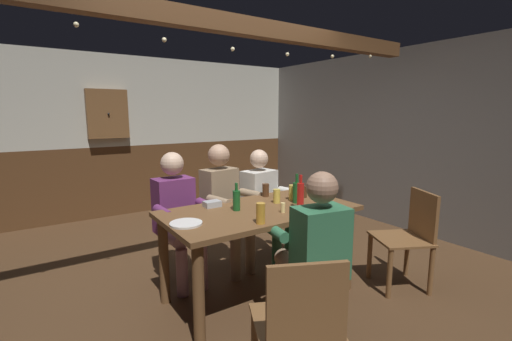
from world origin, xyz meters
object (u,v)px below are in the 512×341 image
Objects in this scene: bottle_2 at (300,195)px; pint_glass_0 at (266,190)px; chair_empty_near_left at (299,328)px; table_candle at (283,208)px; bottle_1 at (237,200)px; pint_glass_5 at (303,192)px; person_1 at (224,202)px; bottle_0 at (296,192)px; person_2 at (264,200)px; wall_dart_cabinet at (107,114)px; person_0 at (177,212)px; dining_table at (260,222)px; plate_0 at (186,223)px; chair_empty_near_right at (409,236)px; pint_glass_2 at (292,192)px; pint_glass_3 at (261,213)px; pint_glass_1 at (277,196)px; condiment_caddy at (212,204)px; pint_glass_4 at (315,188)px; person_3 at (313,246)px.

pint_glass_0 is (0.02, 0.52, -0.06)m from bottle_2.
chair_empty_near_left is 1.12m from table_candle.
bottle_1 reaches higher than pint_glass_5.
bottle_0 is (0.36, -0.67, 0.19)m from person_1.
person_2 is 2.83m from wall_dart_cabinet.
wall_dart_cabinet is at bearing -91.16° from person_0.
dining_table is 6.85× the size of plate_0.
person_1 is 0.48m from person_2.
pint_glass_2 reaches higher than chair_empty_near_right.
bottle_0 is 0.67m from pint_glass_3.
pint_glass_1 reaches higher than table_candle.
wall_dart_cabinet reaches higher than bottle_1.
bottle_1 reaches higher than plate_0.
chair_empty_near_right is at bearing -34.62° from bottle_0.
pint_glass_5 is (0.07, -0.55, 0.18)m from person_2.
pint_glass_0 is (0.48, 0.26, -0.03)m from bottle_1.
bottle_1 reaches higher than condiment_caddy.
person_0 is at bearing -10.89° from person_1.
pint_glass_4 is at bearing -27.94° from pint_glass_0.
plate_0 is 0.51m from bottle_1.
bottle_1 reaches higher than pint_glass_1.
bottle_1 is 2.07× the size of pint_glass_5.
pint_glass_0 is at bearing 68.90° from table_candle.
dining_table is at bearing 143.72° from bottle_2.
person_2 reaches higher than bottle_1.
person_0 is 0.85m from pint_glass_0.
table_candle is 0.34m from pint_glass_3.
bottle_2 is 0.42m from pint_glass_5.
person_0 reaches higher than pint_glass_0.
bottle_0 is (1.05, 0.03, 0.09)m from plate_0.
table_candle is at bearing 121.02° from person_0.
person_2 is at bearing 96.79° from pint_glass_5.
pint_glass_3 is at bearing -156.98° from table_candle.
pint_glass_3 reaches higher than pint_glass_2.
wall_dart_cabinet reaches higher than pint_glass_4.
person_2 is at bearing 64.87° from pint_glass_1.
pint_glass_0 is 0.81× the size of pint_glass_3.
person_3 is 1.35× the size of chair_empty_near_left.
person_0 is 10.94× the size of pint_glass_5.
bottle_2 is at bearing 95.58° from person_1.
person_3 is at bearing -81.56° from wall_dart_cabinet.
pint_glass_0 is (0.29, 0.32, 0.18)m from dining_table.
person_2 is 7.75× the size of pint_glass_3.
person_1 is at bearing 124.65° from pint_glass_2.
pint_glass_1 is (0.21, 0.70, 0.18)m from person_3.
wall_dart_cabinet reaches higher than pint_glass_1.
pint_glass_3 is at bearing 102.06° from person_0.
bottle_2 is (0.26, -0.84, 0.21)m from person_1.
bottle_0 reaches higher than pint_glass_3.
person_1 is 15.76× the size of table_candle.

